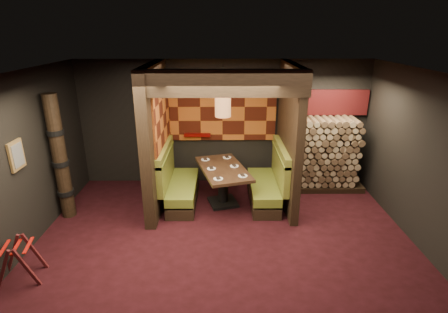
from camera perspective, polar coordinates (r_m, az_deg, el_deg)
floor at (r=6.08m, az=0.09°, el=-14.66°), size 6.50×5.50×0.02m
ceiling at (r=5.02m, az=0.10°, el=13.30°), size 6.50×5.50×0.02m
wall_back at (r=8.01m, az=-0.07°, el=5.46°), size 6.50×0.02×2.85m
wall_front at (r=3.02m, az=0.56°, el=-22.30°), size 6.50×0.02×2.85m
wall_left at (r=6.27m, az=-31.23°, el=-1.82°), size 0.02×5.50×2.85m
wall_right at (r=6.32m, az=31.17°, el=-1.67°), size 0.02×5.50×2.85m
partition_left at (r=7.06m, az=-11.05°, el=3.05°), size 0.20×2.20×2.85m
partition_right at (r=7.12m, az=10.52°, el=3.22°), size 0.15×2.10×2.85m
header_beam at (r=5.75m, az=-0.21°, el=11.87°), size 2.85×0.18×0.44m
tapa_back_panel at (r=7.87m, az=-0.25°, el=8.15°), size 2.40×0.06×1.55m
tapa_side_panel at (r=7.10m, az=-10.08°, el=6.76°), size 0.04×1.85×1.45m
lacquer_shelf at (r=7.99m, az=-4.38°, el=3.54°), size 0.60×0.12×0.07m
booth_bench_left at (r=7.37m, az=-7.54°, el=-4.56°), size 0.68×1.60×1.14m
booth_bench_right at (r=7.37m, az=7.26°, el=-4.52°), size 0.68×1.60×1.14m
dining_table at (r=7.16m, az=-0.17°, el=-3.57°), size 1.22×1.71×0.81m
place_settings at (r=7.06m, az=-0.17°, el=-1.74°), size 0.93×1.33×0.03m
pendant_lamp at (r=6.64m, az=-0.18°, el=8.44°), size 0.30×0.30×0.97m
framed_picture at (r=6.27m, az=-30.77°, el=0.17°), size 0.05×0.36×0.46m
luggage_rack at (r=6.02m, az=-30.44°, el=-14.25°), size 0.69×0.55×0.67m
totem_column at (r=7.16m, az=-25.20°, el=-0.34°), size 0.31×0.31×2.40m
firewood_stack at (r=8.14m, az=16.26°, el=0.41°), size 1.73×0.70×1.64m
mosaic_header at (r=8.16m, az=16.38°, el=8.48°), size 1.83×0.10×0.56m
bay_front_post at (r=7.38m, az=10.85°, el=3.80°), size 0.08×0.08×2.85m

